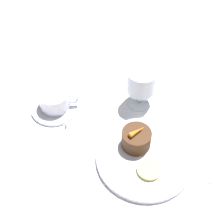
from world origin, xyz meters
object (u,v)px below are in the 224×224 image
wine_glass (142,83)px  dessert_cake (136,139)px  fork (206,143)px  dinner_plate (144,157)px  coffee_cup (54,100)px

wine_glass → dessert_cake: (-0.03, -0.15, -0.04)m
wine_glass → fork: 0.23m
dinner_plate → fork: 0.17m
coffee_cup → dinner_plate: bearing=-37.3°
coffee_cup → wine_glass: bearing=3.0°
wine_glass → dessert_cake: 0.16m
coffee_cup → wine_glass: 0.24m
fork → coffee_cup: bearing=160.9°
wine_glass → dessert_cake: size_ratio=1.60×
dinner_plate → coffee_cup: bearing=142.7°
fork → dessert_cake: (-0.18, -0.00, 0.04)m
coffee_cup → wine_glass: size_ratio=0.94×
wine_glass → fork: (0.16, -0.15, -0.07)m
dinner_plate → dessert_cake: (-0.02, 0.04, 0.03)m
dessert_cake → fork: bearing=1.2°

